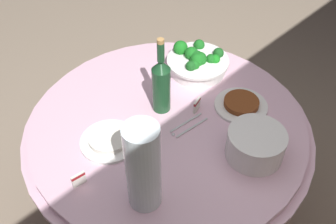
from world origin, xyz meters
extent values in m
plane|color=gray|center=(0.00, 0.00, 0.00)|extent=(6.00, 6.00, 0.00)
cylinder|color=maroon|center=(0.00, 0.00, 0.34)|extent=(1.01, 1.01, 0.69)
cylinder|color=#E0B2C6|center=(0.00, 0.00, 0.70)|extent=(1.16, 1.16, 0.02)
cylinder|color=#E0B2C6|center=(0.00, 0.00, 0.72)|extent=(1.10, 1.10, 0.03)
cylinder|color=white|center=(-0.32, -0.13, 0.77)|extent=(0.26, 0.26, 0.05)
cylinder|color=white|center=(-0.32, -0.13, 0.80)|extent=(0.28, 0.28, 0.01)
sphere|color=#196D1E|center=(-0.30, -0.12, 0.82)|extent=(0.06, 0.06, 0.06)
sphere|color=#19511E|center=(-0.33, -0.14, 0.82)|extent=(0.05, 0.05, 0.05)
sphere|color=#19561E|center=(-0.42, -0.09, 0.81)|extent=(0.05, 0.05, 0.05)
sphere|color=#19691E|center=(-0.27, -0.11, 0.81)|extent=(0.05, 0.05, 0.05)
sphere|color=#19581E|center=(-0.25, -0.11, 0.81)|extent=(0.05, 0.05, 0.05)
sphere|color=#19741E|center=(-0.31, -0.23, 0.82)|extent=(0.07, 0.07, 0.07)
sphere|color=#19641E|center=(-0.36, -0.09, 0.81)|extent=(0.05, 0.05, 0.05)
sphere|color=#196B1E|center=(-0.32, -0.17, 0.82)|extent=(0.06, 0.06, 0.06)
sphere|color=#19671E|center=(-0.32, -0.12, 0.81)|extent=(0.06, 0.06, 0.06)
sphere|color=#19601E|center=(-0.32, -0.14, 0.82)|extent=(0.06, 0.06, 0.06)
sphere|color=#19661E|center=(-0.40, -0.20, 0.81)|extent=(0.05, 0.05, 0.05)
sphere|color=#19811E|center=(-0.37, -0.07, 0.81)|extent=(0.04, 0.04, 0.04)
cylinder|color=white|center=(-0.10, 0.34, 0.74)|extent=(0.21, 0.21, 0.01)
cylinder|color=white|center=(-0.10, 0.34, 0.76)|extent=(0.21, 0.21, 0.01)
cylinder|color=white|center=(-0.10, 0.34, 0.77)|extent=(0.21, 0.21, 0.01)
cylinder|color=white|center=(-0.10, 0.34, 0.78)|extent=(0.21, 0.21, 0.01)
cylinder|color=white|center=(-0.10, 0.34, 0.79)|extent=(0.21, 0.21, 0.01)
cylinder|color=white|center=(-0.10, 0.34, 0.80)|extent=(0.21, 0.21, 0.01)
cylinder|color=white|center=(-0.10, 0.34, 0.80)|extent=(0.21, 0.21, 0.01)
cylinder|color=white|center=(-0.10, 0.34, 0.81)|extent=(0.21, 0.21, 0.01)
cylinder|color=white|center=(-0.10, 0.34, 0.82)|extent=(0.21, 0.21, 0.01)
cylinder|color=white|center=(-0.10, 0.34, 0.83)|extent=(0.21, 0.21, 0.01)
cylinder|color=white|center=(-0.10, 0.34, 0.84)|extent=(0.21, 0.21, 0.01)
cylinder|color=#194425|center=(-0.04, -0.07, 0.84)|extent=(0.07, 0.07, 0.20)
cone|color=#194425|center=(-0.04, -0.07, 0.96)|extent=(0.07, 0.07, 0.04)
cylinder|color=#194425|center=(-0.04, -0.07, 1.02)|extent=(0.03, 0.03, 0.08)
cylinder|color=#B2844C|center=(-0.04, -0.07, 1.07)|extent=(0.03, 0.03, 0.02)
cylinder|color=silver|center=(0.31, 0.20, 0.91)|extent=(0.11, 0.11, 0.34)
sphere|color=#E5B26B|center=(0.33, 0.20, 0.78)|extent=(0.06, 0.06, 0.06)
sphere|color=#E5B26B|center=(0.30, 0.22, 0.78)|extent=(0.06, 0.06, 0.06)
sphere|color=#E5B26B|center=(0.30, 0.18, 0.78)|extent=(0.06, 0.06, 0.06)
sphere|color=#72C64C|center=(0.33, 0.21, 0.83)|extent=(0.06, 0.06, 0.06)
sphere|color=#72C64C|center=(0.29, 0.21, 0.83)|extent=(0.06, 0.06, 0.06)
sphere|color=#72C64C|center=(0.31, 0.18, 0.83)|extent=(0.06, 0.06, 0.06)
sphere|color=red|center=(0.32, 0.22, 0.89)|extent=(0.06, 0.06, 0.06)
sphere|color=red|center=(0.29, 0.20, 0.89)|extent=(0.06, 0.06, 0.06)
sphere|color=red|center=(0.32, 0.19, 0.89)|extent=(0.06, 0.06, 0.06)
cylinder|color=silver|center=(-0.04, 0.06, 0.74)|extent=(0.16, 0.02, 0.01)
cylinder|color=silver|center=(-0.04, 0.10, 0.74)|extent=(0.16, 0.02, 0.01)
sphere|color=silver|center=(0.04, 0.07, 0.74)|extent=(0.01, 0.01, 0.01)
cylinder|color=white|center=(0.24, -0.08, 0.75)|extent=(0.22, 0.22, 0.01)
cylinder|color=white|center=(0.24, -0.08, 0.76)|extent=(0.15, 0.15, 0.02)
cylinder|color=white|center=(-0.27, 0.16, 0.75)|extent=(0.22, 0.22, 0.01)
cylinder|color=brown|center=(-0.27, 0.16, 0.76)|extent=(0.14, 0.14, 0.02)
cube|color=white|center=(-0.13, 0.04, 0.77)|extent=(0.05, 0.02, 0.05)
cube|color=maroon|center=(-0.13, 0.04, 0.79)|extent=(0.05, 0.02, 0.01)
cube|color=white|center=(0.43, 0.00, 0.77)|extent=(0.05, 0.01, 0.05)
cube|color=maroon|center=(0.43, 0.00, 0.79)|extent=(0.05, 0.01, 0.01)
camera|label=1|loc=(0.77, 0.77, 1.86)|focal=41.87mm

